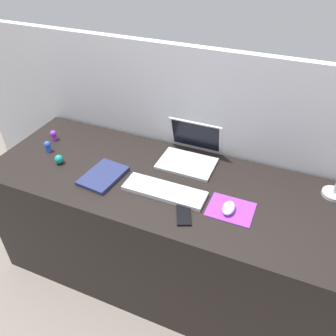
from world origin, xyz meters
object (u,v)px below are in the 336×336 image
Objects in this scene: keyboard at (164,191)px; toy_figurine_teal at (59,159)px; mouse at (229,208)px; toy_figurine_purple at (54,135)px; notebook_pad at (103,176)px; cell_phone at (184,215)px; laptop at (191,151)px; toy_figurine_blue at (48,146)px.

toy_figurine_teal is (-0.63, 0.00, 0.02)m from keyboard.
mouse is 1.53× the size of toy_figurine_purple.
notebook_pad is 4.67× the size of toy_figurine_teal.
keyboard is at bearing 178.83° from mouse.
notebook_pad is 0.51m from toy_figurine_purple.
toy_figurine_teal is at bearing 147.93° from cell_phone.
toy_figurine_teal is at bearing -46.12° from toy_figurine_purple.
mouse is at bearing 6.32° from notebook_pad.
toy_figurine_purple reaches higher than notebook_pad.
keyboard and notebook_pad have the same top height.
laptop is 2.34× the size of cell_phone.
keyboard is (-0.02, -0.32, -0.04)m from laptop.
mouse is at bearing -1.17° from keyboard.
mouse reaches higher than notebook_pad.
mouse is (0.32, -0.01, 0.01)m from keyboard.
cell_phone is 0.53× the size of notebook_pad.
keyboard is 3.20× the size of cell_phone.
cell_phone is 0.92m from toy_figurine_blue.
keyboard is at bearing -5.59° from toy_figurine_blue.
laptop is 0.73× the size of keyboard.
toy_figurine_purple is at bearing -170.87° from laptop.
laptop is 4.65× the size of toy_figurine_blue.
toy_figurine_blue reaches higher than cell_phone.
keyboard is 0.83m from toy_figurine_purple.
laptop reaches higher than toy_figurine_teal.
cell_phone is (0.14, -0.11, -0.01)m from keyboard.
toy_figurine_teal is 0.15m from toy_figurine_blue.
laptop reaches higher than keyboard.
notebook_pad reaches higher than cell_phone.
laptop is 1.25× the size of notebook_pad.
mouse reaches higher than cell_phone.
toy_figurine_teal reaches higher than keyboard.
mouse is at bearing 7.66° from cell_phone.
laptop reaches higher than mouse.
mouse is (0.30, -0.33, -0.03)m from laptop.
mouse is at bearing -9.75° from toy_figurine_purple.
mouse reaches higher than keyboard.
laptop reaches higher than toy_figurine_purple.
toy_figurine_blue is at bearing 150.90° from toy_figurine_teal.
notebook_pad is 3.82× the size of toy_figurine_purple.
mouse is 1.14m from toy_figurine_purple.
mouse is 1.87× the size of toy_figurine_teal.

